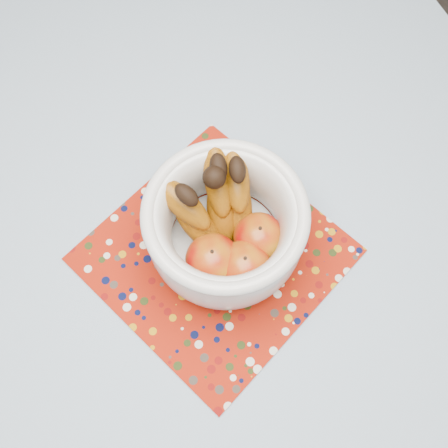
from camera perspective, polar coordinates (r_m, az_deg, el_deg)
name	(u,v)px	position (r m, az deg, el deg)	size (l,w,h in m)	color
table	(175,250)	(0.93, -5.38, -2.88)	(1.20, 1.20, 0.75)	brown
tablecloth	(170,233)	(0.85, -5.85, -1.03)	(1.32, 1.32, 0.01)	#6184A2
placemat	(215,255)	(0.83, -0.99, -3.36)	(0.34, 0.34, 0.00)	maroon
fruit_bowl	(223,222)	(0.76, -0.07, 0.26)	(0.23, 0.24, 0.17)	silver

